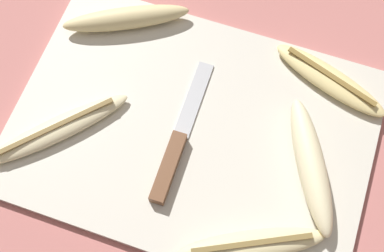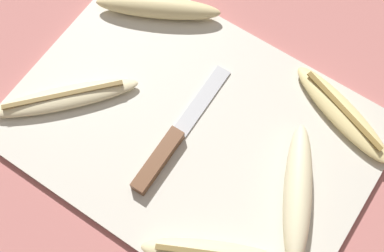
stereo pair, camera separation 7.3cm
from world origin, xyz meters
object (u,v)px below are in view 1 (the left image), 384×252
(banana_golden_short, at_px, (330,80))
(banana_mellow_near, at_px, (126,18))
(banana_cream_curved, at_px, (57,129))
(knife, at_px, (173,154))
(banana_soft_right, at_px, (251,245))
(banana_pale_long, at_px, (311,165))

(banana_golden_short, relative_size, banana_mellow_near, 1.00)
(banana_mellow_near, height_order, banana_cream_curved, banana_mellow_near)
(banana_golden_short, bearing_deg, knife, -134.18)
(banana_mellow_near, bearing_deg, banana_soft_right, -43.68)
(banana_soft_right, bearing_deg, banana_mellow_near, 136.32)
(banana_pale_long, height_order, banana_soft_right, banana_pale_long)
(banana_pale_long, xyz_separation_m, banana_golden_short, (-0.01, 0.14, -0.01))
(banana_mellow_near, distance_m, banana_cream_curved, 0.19)
(banana_golden_short, bearing_deg, banana_pale_long, -87.87)
(banana_cream_curved, bearing_deg, knife, 6.26)
(banana_pale_long, relative_size, banana_cream_curved, 1.05)
(knife, distance_m, banana_soft_right, 0.16)
(banana_golden_short, bearing_deg, banana_mellow_near, -179.72)
(banana_pale_long, distance_m, banana_cream_curved, 0.34)
(banana_cream_curved, bearing_deg, banana_soft_right, -12.37)
(knife, xyz_separation_m, banana_mellow_near, (-0.14, 0.18, 0.01))
(banana_golden_short, xyz_separation_m, banana_cream_curved, (-0.33, -0.19, -0.00))
(banana_golden_short, distance_m, banana_soft_right, 0.26)
(banana_mellow_near, height_order, banana_soft_right, banana_mellow_near)
(banana_golden_short, height_order, banana_cream_curved, same)
(banana_soft_right, height_order, banana_cream_curved, banana_soft_right)
(banana_pale_long, xyz_separation_m, banana_mellow_near, (-0.31, 0.13, -0.00))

